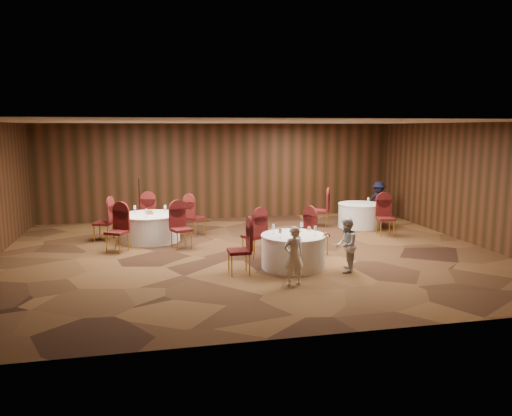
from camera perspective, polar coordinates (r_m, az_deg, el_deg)
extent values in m
plane|color=black|center=(12.31, -0.72, -5.24)|extent=(12.00, 12.00, 0.00)
plane|color=silver|center=(11.92, -0.75, 9.83)|extent=(12.00, 12.00, 0.00)
plane|color=black|center=(16.92, -4.12, 4.20)|extent=(12.00, 0.00, 12.00)
plane|color=black|center=(7.24, 7.18, -2.59)|extent=(12.00, 0.00, 12.00)
plane|color=black|center=(14.45, 23.31, 2.61)|extent=(0.00, 10.00, 10.00)
cylinder|color=white|center=(11.08, 4.27, -4.99)|extent=(1.40, 1.40, 0.72)
cylinder|color=white|center=(10.99, 4.29, -3.14)|extent=(1.42, 1.42, 0.03)
cylinder|color=white|center=(13.90, -12.01, -2.24)|extent=(1.60, 1.60, 0.72)
cylinder|color=white|center=(13.84, -12.06, -0.76)|extent=(1.63, 1.63, 0.03)
cylinder|color=white|center=(15.81, 11.75, -0.86)|extent=(1.31, 1.31, 0.72)
cylinder|color=white|center=(15.76, 11.80, 0.45)|extent=(1.33, 1.33, 0.03)
cylinder|color=silver|center=(11.33, 5.23, -2.69)|extent=(0.06, 0.06, 0.01)
cylinder|color=silver|center=(11.32, 5.23, -2.40)|extent=(0.01, 0.01, 0.11)
cone|color=silver|center=(11.30, 5.24, -1.88)|extent=(0.08, 0.08, 0.10)
cylinder|color=silver|center=(10.64, 2.78, -3.45)|extent=(0.06, 0.06, 0.01)
cylinder|color=silver|center=(10.62, 2.78, -3.15)|extent=(0.01, 0.01, 0.11)
cone|color=silver|center=(10.60, 2.78, -2.59)|extent=(0.08, 0.08, 0.10)
cylinder|color=silver|center=(10.94, 6.79, -3.15)|extent=(0.06, 0.06, 0.01)
cylinder|color=silver|center=(10.93, 6.79, -2.85)|extent=(0.01, 0.01, 0.11)
cone|color=silver|center=(10.90, 6.80, -2.31)|extent=(0.08, 0.08, 0.10)
cylinder|color=silver|center=(10.58, 4.67, -3.54)|extent=(0.06, 0.06, 0.01)
cylinder|color=silver|center=(10.57, 4.67, -3.23)|extent=(0.01, 0.01, 0.11)
cone|color=silver|center=(10.55, 4.68, -2.67)|extent=(0.08, 0.08, 0.10)
cylinder|color=silver|center=(11.08, 1.99, -2.93)|extent=(0.06, 0.06, 0.01)
cylinder|color=silver|center=(11.07, 2.00, -2.64)|extent=(0.01, 0.01, 0.11)
cone|color=silver|center=(11.05, 2.00, -2.10)|extent=(0.08, 0.08, 0.10)
cylinder|color=white|center=(10.51, 4.91, -3.62)|extent=(0.15, 0.15, 0.01)
sphere|color=#9E6B33|center=(10.50, 4.91, -3.40)|extent=(0.08, 0.08, 0.08)
cylinder|color=white|center=(10.91, 7.92, -3.19)|extent=(0.15, 0.15, 0.01)
sphere|color=#9E6B33|center=(10.90, 7.93, -2.98)|extent=(0.08, 0.08, 0.08)
cylinder|color=white|center=(11.53, 6.08, -2.48)|extent=(0.15, 0.15, 0.01)
sphere|color=#9E6B33|center=(11.52, 6.09, -2.28)|extent=(0.08, 0.08, 0.08)
cylinder|color=silver|center=(14.00, -10.33, -0.51)|extent=(0.06, 0.06, 0.01)
cylinder|color=silver|center=(13.99, -10.34, -0.28)|extent=(0.01, 0.01, 0.11)
cone|color=silver|center=(13.97, -10.35, 0.14)|extent=(0.08, 0.08, 0.10)
cylinder|color=silver|center=(14.10, -13.67, -0.56)|extent=(0.06, 0.06, 0.01)
cylinder|color=silver|center=(14.09, -13.68, -0.33)|extent=(0.01, 0.01, 0.11)
cone|color=silver|center=(14.07, -13.69, 0.09)|extent=(0.08, 0.08, 0.10)
cylinder|color=silver|center=(13.40, -12.42, -1.02)|extent=(0.06, 0.06, 0.01)
cylinder|color=silver|center=(13.39, -12.43, -0.77)|extent=(0.01, 0.01, 0.11)
cone|color=silver|center=(13.37, -12.44, -0.33)|extent=(0.08, 0.08, 0.10)
cylinder|color=brown|center=(13.83, -12.06, -0.58)|extent=(0.22, 0.22, 0.06)
sphere|color=#9E6B33|center=(13.84, -12.20, -0.32)|extent=(0.07, 0.07, 0.07)
sphere|color=#9E6B33|center=(13.80, -11.91, -0.34)|extent=(0.07, 0.07, 0.07)
cylinder|color=silver|center=(15.61, 12.70, 0.41)|extent=(0.06, 0.06, 0.01)
cylinder|color=silver|center=(15.60, 12.71, 0.62)|extent=(0.01, 0.01, 0.11)
cone|color=silver|center=(15.59, 12.72, 1.00)|extent=(0.08, 0.08, 0.10)
cylinder|color=black|center=(16.28, -13.07, -1.87)|extent=(0.24, 0.24, 0.02)
cylinder|color=black|center=(16.15, -13.17, 0.70)|extent=(0.02, 0.02, 1.46)
cylinder|color=black|center=(16.12, -13.26, 3.18)|extent=(0.04, 0.12, 0.04)
imported|color=silver|center=(9.80, 4.30, -5.48)|extent=(0.48, 0.36, 1.18)
imported|color=silver|center=(10.84, 10.25, -4.19)|extent=(0.66, 0.71, 1.18)
imported|color=black|center=(17.07, 13.83, 0.79)|extent=(0.96, 0.92, 1.31)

